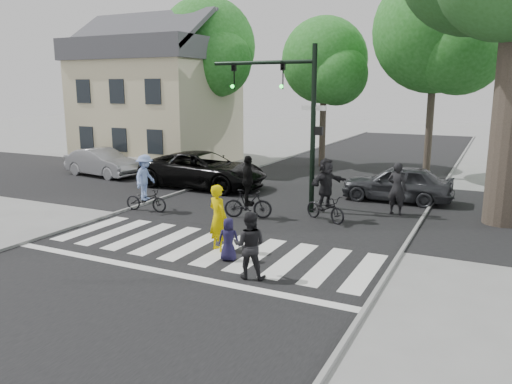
# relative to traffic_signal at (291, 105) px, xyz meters

# --- Properties ---
(ground) EXTENTS (120.00, 120.00, 0.00)m
(ground) POSITION_rel_traffic_signal_xyz_m (-0.35, -6.20, -3.90)
(ground) COLOR gray
(ground) RESTS_ON ground
(road_stem) EXTENTS (10.00, 70.00, 0.01)m
(road_stem) POSITION_rel_traffic_signal_xyz_m (-0.35, -1.20, -3.90)
(road_stem) COLOR black
(road_stem) RESTS_ON ground
(road_cross) EXTENTS (70.00, 10.00, 0.01)m
(road_cross) POSITION_rel_traffic_signal_xyz_m (-0.35, 1.80, -3.89)
(road_cross) COLOR black
(road_cross) RESTS_ON ground
(curb_left) EXTENTS (0.10, 70.00, 0.10)m
(curb_left) POSITION_rel_traffic_signal_xyz_m (-5.40, -1.20, -3.85)
(curb_left) COLOR gray
(curb_left) RESTS_ON ground
(curb_right) EXTENTS (0.10, 70.00, 0.10)m
(curb_right) POSITION_rel_traffic_signal_xyz_m (4.70, -1.20, -3.85)
(curb_right) COLOR gray
(curb_right) RESTS_ON ground
(crosswalk) EXTENTS (10.00, 3.85, 0.01)m
(crosswalk) POSITION_rel_traffic_signal_xyz_m (-0.35, -5.54, -3.89)
(crosswalk) COLOR silver
(crosswalk) RESTS_ON ground
(traffic_signal) EXTENTS (4.45, 0.29, 6.00)m
(traffic_signal) POSITION_rel_traffic_signal_xyz_m (0.00, 0.00, 0.00)
(traffic_signal) COLOR black
(traffic_signal) RESTS_ON ground
(bg_tree_0) EXTENTS (5.46, 5.20, 8.97)m
(bg_tree_0) POSITION_rel_traffic_signal_xyz_m (-14.09, 9.80, 2.24)
(bg_tree_0) COLOR brown
(bg_tree_0) RESTS_ON ground
(bg_tree_1) EXTENTS (6.09, 5.80, 9.80)m
(bg_tree_1) POSITION_rel_traffic_signal_xyz_m (-9.06, 9.28, 2.75)
(bg_tree_1) COLOR brown
(bg_tree_1) RESTS_ON ground
(bg_tree_2) EXTENTS (5.04, 4.80, 8.40)m
(bg_tree_2) POSITION_rel_traffic_signal_xyz_m (-2.11, 10.42, 1.88)
(bg_tree_2) COLOR brown
(bg_tree_2) RESTS_ON ground
(bg_tree_3) EXTENTS (6.30, 6.00, 10.20)m
(bg_tree_3) POSITION_rel_traffic_signal_xyz_m (3.95, 9.07, 3.04)
(bg_tree_3) COLOR brown
(bg_tree_3) RESTS_ON ground
(house) EXTENTS (8.40, 8.10, 8.82)m
(house) POSITION_rel_traffic_signal_xyz_m (-11.85, 7.78, -0.10)
(house) COLOR beige
(house) RESTS_ON ground
(pedestrian_woman) EXTENTS (0.81, 0.69, 1.90)m
(pedestrian_woman) POSITION_rel_traffic_signal_xyz_m (0.01, -5.31, -2.95)
(pedestrian_woman) COLOR #D8BD00
(pedestrian_woman) RESTS_ON ground
(pedestrian_child) EXTENTS (0.65, 0.52, 1.17)m
(pedestrian_child) POSITION_rel_traffic_signal_xyz_m (0.67, -5.92, -3.32)
(pedestrian_child) COLOR #191535
(pedestrian_child) RESTS_ON ground
(pedestrian_adult) EXTENTS (0.94, 0.82, 1.66)m
(pedestrian_adult) POSITION_rel_traffic_signal_xyz_m (1.73, -6.79, -3.07)
(pedestrian_adult) COLOR black
(pedestrian_adult) RESTS_ON ground
(cyclist_left) EXTENTS (1.73, 1.15, 2.12)m
(cyclist_left) POSITION_rel_traffic_signal_xyz_m (-4.70, -2.56, -2.98)
(cyclist_left) COLOR black
(cyclist_left) RESTS_ON ground
(cyclist_mid) EXTENTS (1.76, 1.11, 2.21)m
(cyclist_mid) POSITION_rel_traffic_signal_xyz_m (-0.88, -1.75, -2.99)
(cyclist_mid) COLOR black
(cyclist_mid) RESTS_ON ground
(cyclist_right) EXTENTS (1.82, 1.68, 2.19)m
(cyclist_right) POSITION_rel_traffic_signal_xyz_m (1.70, -0.96, -2.92)
(cyclist_right) COLOR black
(cyclist_right) RESTS_ON ground
(car_suv) EXTENTS (5.92, 2.75, 1.64)m
(car_suv) POSITION_rel_traffic_signal_xyz_m (-5.19, 2.22, -3.08)
(car_suv) COLOR black
(car_suv) RESTS_ON ground
(car_silver) EXTENTS (4.49, 2.06, 1.43)m
(car_silver) POSITION_rel_traffic_signal_xyz_m (-11.50, 2.46, -3.19)
(car_silver) COLOR #9E9FA3
(car_silver) RESTS_ON ground
(car_grey) EXTENTS (4.38, 1.82, 1.48)m
(car_grey) POSITION_rel_traffic_signal_xyz_m (3.31, 3.24, -3.16)
(car_grey) COLOR #313337
(car_grey) RESTS_ON ground
(bystander_dark) EXTENTS (0.78, 0.59, 1.92)m
(bystander_dark) POSITION_rel_traffic_signal_xyz_m (3.71, 1.02, -2.94)
(bystander_dark) COLOR black
(bystander_dark) RESTS_ON ground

